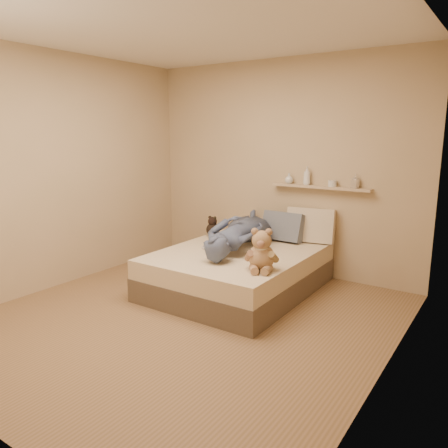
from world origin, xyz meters
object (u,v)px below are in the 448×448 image
Objects in this scene: pillow_cream at (311,225)px; person at (240,231)px; teddy_bear at (261,253)px; dark_plush at (213,227)px; game_console at (212,247)px; pillow_grey at (283,227)px; wall_shelf at (320,187)px; bed at (238,270)px.

pillow_cream is 0.35× the size of person.
teddy_bear reaches higher than dark_plush.
game_console is 1.15m from dark_plush.
teddy_bear is 1.21m from pillow_grey.
person is 1.30× the size of wall_shelf.
person is at bearing -128.92° from wall_shelf.
game_console is at bearing -97.72° from pillow_grey.
dark_plush is 0.47× the size of pillow_cream.
teddy_bear is (0.55, -0.47, 0.40)m from bed.
dark_plush reaches higher than bed.
bed is at bearing -32.45° from dark_plush.
wall_shelf reaches higher than pillow_grey.
pillow_cream is 0.46× the size of wall_shelf.
bed is 4.61× the size of teddy_bear.
person is 1.09m from wall_shelf.
pillow_grey is at bearing 19.34° from dark_plush.
game_console is 0.12× the size of person.
pillow_grey is (0.82, 0.29, 0.06)m from dark_plush.
dark_plush is 0.22× the size of wall_shelf.
dark_plush reaches higher than game_console.
pillow_grey reaches higher than bed.
pillow_cream is 0.33m from pillow_grey.
pillow_grey is (-0.36, 1.16, 0.00)m from teddy_bear.
game_console is at bearing -108.65° from pillow_cream.
game_console is 1.24m from pillow_grey.
teddy_bear reaches higher than person.
pillow_cream reaches higher than bed.
pillow_cream is at bearing 92.69° from teddy_bear.
person is (-0.07, 0.15, 0.41)m from bed.
person is at bearing -129.10° from pillow_cream.
teddy_bear is 1.59× the size of dark_plush.
bed is 1.38m from wall_shelf.
person is at bearing 135.27° from teddy_bear.
dark_plush is at bearing -156.69° from wall_shelf.
pillow_cream is 0.46m from wall_shelf.
teddy_bear is 1.30m from pillow_cream.
dark_plush is (-0.63, 0.40, 0.34)m from bed.
game_console is 0.53m from teddy_bear.
bed is at bearing -105.75° from pillow_grey.
teddy_bear is 0.82× the size of pillow_grey.
bed is at bearing -121.18° from wall_shelf.
pillow_grey is 0.64m from wall_shelf.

